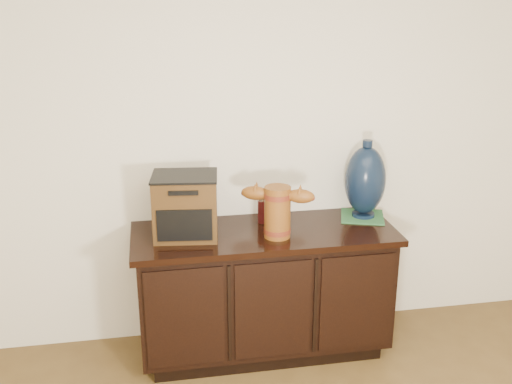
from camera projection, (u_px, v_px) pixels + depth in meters
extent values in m
plane|color=white|center=(256.00, 124.00, 3.39)|extent=(4.50, 0.00, 4.50)
cube|color=black|center=(264.00, 342.00, 3.55)|extent=(1.29, 0.45, 0.08)
cube|color=black|center=(264.00, 288.00, 3.43)|extent=(1.40, 0.50, 0.64)
cube|color=black|center=(264.00, 234.00, 3.32)|extent=(1.46, 0.56, 0.03)
cube|color=black|center=(185.00, 318.00, 3.11)|extent=(0.41, 0.01, 0.56)
cube|color=black|center=(273.00, 310.00, 3.19)|extent=(0.41, 0.01, 0.56)
cube|color=black|center=(356.00, 302.00, 3.27)|extent=(0.41, 0.01, 0.56)
cylinder|color=brown|center=(277.00, 212.00, 3.19)|extent=(0.18, 0.18, 0.28)
cylinder|color=#41120C|center=(277.00, 230.00, 3.22)|extent=(0.19, 0.19, 0.03)
cylinder|color=#41120C|center=(278.00, 195.00, 3.16)|extent=(0.19, 0.19, 0.03)
ellipsoid|color=brown|center=(255.00, 193.00, 3.18)|extent=(0.17, 0.12, 0.08)
ellipsoid|color=brown|center=(301.00, 196.00, 3.13)|extent=(0.17, 0.12, 0.08)
cube|color=#422910|center=(186.00, 207.00, 3.20)|extent=(0.36, 0.30, 0.33)
cube|color=black|center=(185.00, 225.00, 3.08)|extent=(0.28, 0.04, 0.17)
cube|color=black|center=(184.00, 176.00, 3.14)|extent=(0.37, 0.32, 0.01)
cube|color=#2B6135|center=(362.00, 216.00, 3.51)|extent=(0.31, 0.31, 0.01)
cylinder|color=black|center=(363.00, 214.00, 3.51)|extent=(0.13, 0.13, 0.02)
ellipsoid|color=black|center=(365.00, 180.00, 3.44)|extent=(0.30, 0.30, 0.40)
cylinder|color=black|center=(368.00, 143.00, 3.37)|extent=(0.06, 0.06, 0.04)
cylinder|color=maroon|center=(262.00, 212.00, 3.41)|extent=(0.05, 0.05, 0.13)
cylinder|color=silver|center=(262.00, 199.00, 3.39)|extent=(0.05, 0.05, 0.02)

